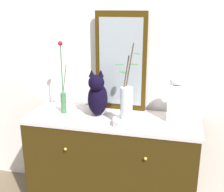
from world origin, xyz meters
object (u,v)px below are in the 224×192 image
at_px(mirror_leaning, 121,62).
at_px(vase_glass_clear, 127,101).
at_px(sideboard, 112,164).
at_px(vase_slim_green, 63,94).
at_px(bowl_porcelain, 126,122).
at_px(cat_sitting, 98,96).
at_px(jar_lidded_porcelain, 176,99).

xyz_separation_m(mirror_leaning, vase_glass_clear, (0.11, -0.33, -0.21)).
distance_m(sideboard, vase_glass_clear, 0.62).
relative_size(vase_slim_green, vase_glass_clear, 1.06).
relative_size(sideboard, bowl_porcelain, 6.85).
xyz_separation_m(vase_slim_green, bowl_porcelain, (0.54, -0.14, -0.13)).
height_order(cat_sitting, vase_slim_green, vase_slim_green).
relative_size(vase_slim_green, jar_lidded_porcelain, 1.58).
height_order(sideboard, bowl_porcelain, bowl_porcelain).
relative_size(cat_sitting, bowl_porcelain, 2.24).
xyz_separation_m(sideboard, vase_slim_green, (-0.41, 0.02, 0.57)).
distance_m(sideboard, cat_sitting, 0.58).
bearing_deg(cat_sitting, mirror_leaning, 47.95).
bearing_deg(sideboard, bowl_porcelain, -41.48).
bearing_deg(mirror_leaning, sideboard, -95.83).
distance_m(cat_sitting, jar_lidded_porcelain, 0.60).
bearing_deg(jar_lidded_porcelain, vase_glass_clear, -150.37).
relative_size(bowl_porcelain, jar_lidded_porcelain, 0.54).
height_order(sideboard, vase_slim_green, vase_slim_green).
bearing_deg(cat_sitting, vase_glass_clear, -32.08).
bearing_deg(jar_lidded_porcelain, cat_sitting, -177.20).
height_order(vase_slim_green, vase_glass_clear, vase_glass_clear).
bearing_deg(mirror_leaning, bowl_porcelain, -71.35).
relative_size(bowl_porcelain, vase_glass_clear, 0.36).
height_order(cat_sitting, jar_lidded_porcelain, cat_sitting).
bearing_deg(vase_glass_clear, bowl_porcelain, -89.06).
xyz_separation_m(mirror_leaning, cat_sitting, (-0.15, -0.17, -0.24)).
height_order(sideboard, cat_sitting, cat_sitting).
distance_m(bowl_porcelain, vase_glass_clear, 0.16).
xyz_separation_m(vase_slim_green, jar_lidded_porcelain, (0.88, 0.06, 0.01)).
distance_m(bowl_porcelain, jar_lidded_porcelain, 0.42).
bearing_deg(bowl_porcelain, sideboard, 138.52).
relative_size(mirror_leaning, bowl_porcelain, 4.05).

